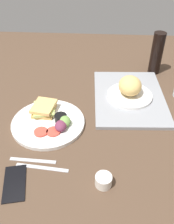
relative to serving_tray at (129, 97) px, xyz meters
The scene contains 9 objects.
ground_plane 26.86cm from the serving_tray, 56.70° to the right, with size 190.00×150.00×3.00cm, color #4C3828.
serving_tray is the anchor object (origin of this frame).
bread_plate_near 4.69cm from the serving_tray, 34.40° to the right, with size 21.25×21.25×9.89cm.
plate_with_salad 40.66cm from the serving_tray, 59.86° to the right, with size 30.74×30.74×5.40cm.
soda_bottle 32.34cm from the serving_tray, 149.69° to the left, with size 6.40×6.40×22.65cm, color black.
espresso_cup 50.87cm from the serving_tray, 13.57° to the right, with size 5.60×5.60×4.00cm, color silver.
fork 55.65cm from the serving_tray, 42.45° to the right, with size 17.00×1.40×0.50cm, color #B7B7BC.
knife 55.39cm from the serving_tray, 37.30° to the right, with size 19.00×1.40×0.50cm, color #B7B7BC.
cell_phone 65.66cm from the serving_tray, 39.07° to the right, with size 14.40×7.20×0.80cm, color black.
Camera 1 is at (83.58, 8.03, 70.37)cm, focal length 39.68 mm.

